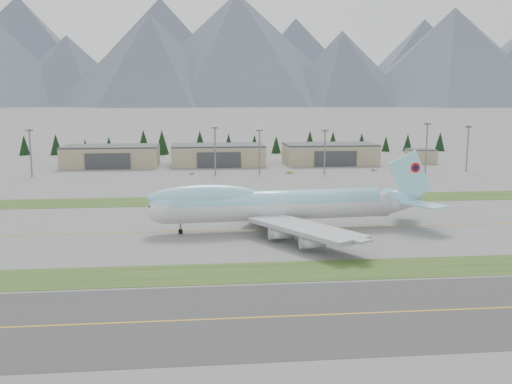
{
  "coord_description": "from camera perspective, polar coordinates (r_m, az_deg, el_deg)",
  "views": [
    {
      "loc": [
        -25.93,
        -149.37,
        35.35
      ],
      "look_at": [
        -8.99,
        13.77,
        8.0
      ],
      "focal_mm": 40.0,
      "sensor_mm": 36.0,
      "label": 1
    }
  ],
  "objects": [
    {
      "name": "taxiway_line_main",
      "position": [
        155.67,
        3.82,
        -3.68
      ],
      "size": [
        400.0,
        0.4,
        0.02
      ],
      "primitive_type": "cube",
      "color": "gold",
      "rests_on": "ground"
    },
    {
      "name": "grass_strip_far",
      "position": [
        199.26,
        1.64,
        -0.76
      ],
      "size": [
        400.0,
        18.0,
        0.08
      ],
      "primitive_type": "cube",
      "color": "#2F4E1C",
      "rests_on": "ground"
    },
    {
      "name": "hangar_right",
      "position": [
        309.02,
        7.39,
        3.82
      ],
      "size": [
        48.0,
        26.6,
        10.8
      ],
      "color": "tan",
      "rests_on": "ground"
    },
    {
      "name": "ground",
      "position": [
        155.67,
        3.82,
        -3.68
      ],
      "size": [
        7000.0,
        7000.0,
        0.0
      ],
      "primitive_type": "plane",
      "color": "slate",
      "rests_on": "ground"
    },
    {
      "name": "boeing_747_freighter",
      "position": [
        152.89,
        2.21,
        -1.26
      ],
      "size": [
        79.54,
        68.63,
        20.98
      ],
      "rotation": [
        0.0,
        0.0,
        0.07
      ],
      "color": "silver",
      "rests_on": "ground"
    },
    {
      "name": "floodlight_masts",
      "position": [
        263.51,
        3.62,
        5.08
      ],
      "size": [
        205.42,
        9.06,
        23.54
      ],
      "color": "slate",
      "rests_on": "ground"
    },
    {
      "name": "hangar_left",
      "position": [
        303.98,
        -14.26,
        3.52
      ],
      "size": [
        48.0,
        26.6,
        10.8
      ],
      "color": "tan",
      "rests_on": "ground"
    },
    {
      "name": "control_shed",
      "position": [
        322.57,
        16.15,
        3.48
      ],
      "size": [
        14.0,
        12.0,
        7.6
      ],
      "color": "tan",
      "rests_on": "ground"
    },
    {
      "name": "asphalt_taxiway",
      "position": [
        97.75,
        10.09,
        -11.89
      ],
      "size": [
        400.0,
        32.0,
        0.04
      ],
      "primitive_type": "cube",
      "color": "#353535",
      "rests_on": "ground"
    },
    {
      "name": "taxiway_line_near",
      "position": [
        97.75,
        10.09,
        -11.89
      ],
      "size": [
        400.0,
        0.4,
        0.02
      ],
      "primitive_type": "cube",
      "color": "gold",
      "rests_on": "ground"
    },
    {
      "name": "conifer_belt",
      "position": [
        363.76,
        -2.41,
        4.94
      ],
      "size": [
        274.16,
        14.91,
        15.54
      ],
      "color": "black",
      "rests_on": "ground"
    },
    {
      "name": "mountain_ridge_front",
      "position": [
        2337.63,
        -4.48,
        13.9
      ],
      "size": [
        4301.75,
        1281.22,
        476.32
      ],
      "color": "#505B6B",
      "rests_on": "ground"
    },
    {
      "name": "service_vehicle_a",
      "position": [
        266.0,
        -6.41,
        1.77
      ],
      "size": [
        2.24,
        3.8,
        1.21
      ],
      "primitive_type": "imported",
      "rotation": [
        0.0,
        0.0,
        -0.24
      ],
      "color": "silver",
      "rests_on": "ground"
    },
    {
      "name": "service_vehicle_c",
      "position": [
        283.17,
        11.74,
        2.1
      ],
      "size": [
        2.36,
        3.9,
        1.06
      ],
      "primitive_type": "imported",
      "rotation": [
        0.0,
        0.0,
        0.26
      ],
      "color": "silver",
      "rests_on": "ground"
    },
    {
      "name": "mountain_ridge_rear",
      "position": [
        3058.79,
        -4.2,
        13.55
      ],
      "size": [
        4428.56,
        1069.4,
        534.7
      ],
      "color": "#505B6B",
      "rests_on": "ground"
    },
    {
      "name": "service_vehicle_b",
      "position": [
        267.96,
        3.35,
        1.87
      ],
      "size": [
        3.64,
        1.5,
        1.17
      ],
      "primitive_type": "imported",
      "rotation": [
        0.0,
        0.0,
        1.64
      ],
      "color": "gold",
      "rests_on": "ground"
    },
    {
      "name": "grass_strip_near",
      "position": [
        119.69,
        6.92,
        -7.78
      ],
      "size": [
        400.0,
        14.0,
        0.08
      ],
      "primitive_type": "cube",
      "color": "#2F4E1C",
      "rests_on": "ground"
    },
    {
      "name": "hangar_center",
      "position": [
        300.96,
        -3.83,
        3.73
      ],
      "size": [
        48.0,
        26.6,
        10.8
      ],
      "color": "tan",
      "rests_on": "ground"
    }
  ]
}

